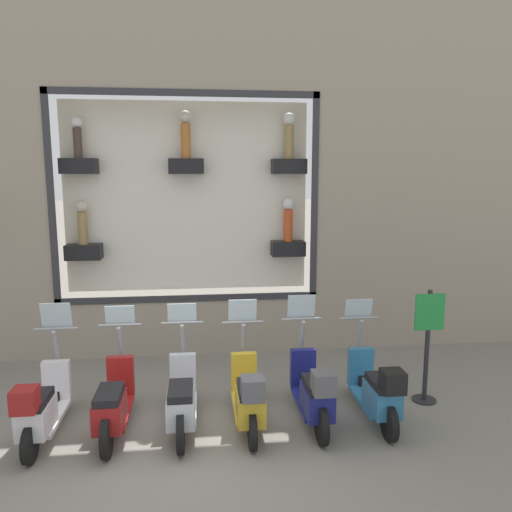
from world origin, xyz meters
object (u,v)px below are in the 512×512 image
(scooter_yellow_2, at_px, (248,397))
(shop_sign_post, at_px, (428,342))
(scooter_white_5, at_px, (42,407))
(scooter_teal_0, at_px, (377,390))
(scooter_navy_1, at_px, (313,392))
(scooter_red_4, at_px, (114,403))
(scooter_silver_3, at_px, (182,400))

(scooter_yellow_2, distance_m, shop_sign_post, 2.84)
(scooter_white_5, bearing_deg, scooter_teal_0, -89.99)
(scooter_yellow_2, bearing_deg, scooter_navy_1, -89.51)
(scooter_navy_1, relative_size, scooter_yellow_2, 1.00)
(scooter_red_4, relative_size, scooter_white_5, 1.01)
(scooter_red_4, bearing_deg, scooter_white_5, 94.25)
(scooter_white_5, height_order, shop_sign_post, shop_sign_post)
(scooter_yellow_2, relative_size, scooter_red_4, 1.00)
(scooter_teal_0, distance_m, scooter_white_5, 4.44)
(scooter_teal_0, relative_size, scooter_navy_1, 1.00)
(scooter_teal_0, relative_size, scooter_yellow_2, 1.00)
(scooter_teal_0, height_order, scooter_yellow_2, scooter_yellow_2)
(scooter_yellow_2, relative_size, scooter_white_5, 1.00)
(scooter_red_4, bearing_deg, scooter_teal_0, -91.05)
(scooter_teal_0, bearing_deg, scooter_red_4, 88.95)
(scooter_navy_1, distance_m, scooter_red_4, 2.67)
(scooter_yellow_2, bearing_deg, scooter_teal_0, -90.01)
(scooter_red_4, bearing_deg, scooter_silver_3, -89.95)
(scooter_yellow_2, relative_size, scooter_silver_3, 0.99)
(scooter_teal_0, relative_size, scooter_red_4, 1.00)
(scooter_yellow_2, relative_size, shop_sign_post, 1.04)
(scooter_red_4, bearing_deg, scooter_yellow_2, -92.10)
(scooter_teal_0, height_order, scooter_red_4, scooter_red_4)
(scooter_silver_3, height_order, shop_sign_post, shop_sign_post)
(scooter_red_4, height_order, scooter_white_5, scooter_white_5)
(scooter_navy_1, relative_size, scooter_silver_3, 1.00)
(scooter_silver_3, distance_m, scooter_white_5, 1.78)
(scooter_yellow_2, bearing_deg, shop_sign_post, -78.79)
(shop_sign_post, bearing_deg, scooter_red_4, 96.04)
(scooter_yellow_2, height_order, scooter_white_5, scooter_white_5)
(shop_sign_post, bearing_deg, scooter_navy_1, 106.12)
(scooter_navy_1, relative_size, scooter_white_5, 1.01)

